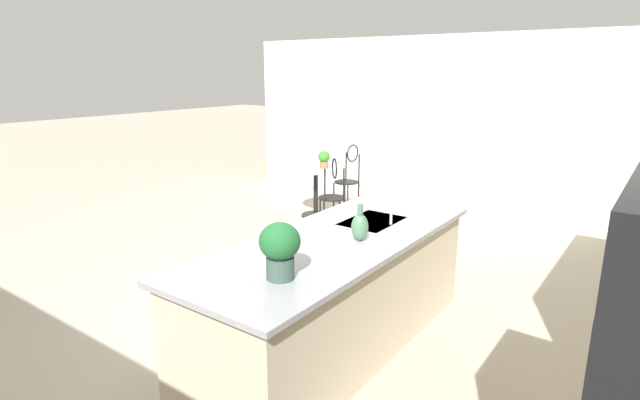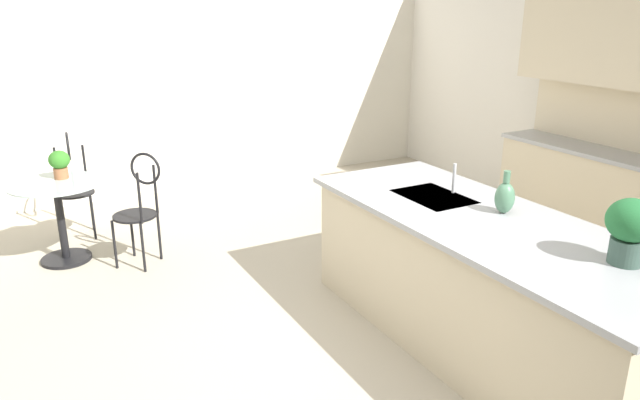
# 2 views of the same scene
# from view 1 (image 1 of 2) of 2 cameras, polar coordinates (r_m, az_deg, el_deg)

# --- Properties ---
(ground_plane) EXTENTS (40.00, 40.00, 0.00)m
(ground_plane) POSITION_cam_1_polar(r_m,az_deg,el_deg) (4.93, -4.60, -11.62)
(ground_plane) COLOR #B2A893
(wall_left_window) EXTENTS (0.12, 7.80, 2.70)m
(wall_left_window) POSITION_cam_1_polar(r_m,az_deg,el_deg) (8.18, 15.10, 8.35)
(wall_left_window) COLOR silver
(wall_left_window) RESTS_ON ground
(kitchen_island) EXTENTS (2.80, 1.06, 0.92)m
(kitchen_island) POSITION_cam_1_polar(r_m,az_deg,el_deg) (4.05, 1.83, -10.42)
(kitchen_island) COLOR beige
(kitchen_island) RESTS_ON ground
(bistro_table) EXTENTS (0.80, 0.80, 0.74)m
(bistro_table) POSITION_cam_1_polar(r_m,az_deg,el_deg) (7.55, -0.49, 1.40)
(bistro_table) COLOR black
(bistro_table) RESTS_ON ground
(chair_near_window) EXTENTS (0.50, 0.41, 1.04)m
(chair_near_window) POSITION_cam_1_polar(r_m,az_deg,el_deg) (7.91, 3.30, 2.93)
(chair_near_window) COLOR black
(chair_near_window) RESTS_ON ground
(chair_by_island) EXTENTS (0.54, 0.54, 1.04)m
(chair_by_island) POSITION_cam_1_polar(r_m,az_deg,el_deg) (6.83, 1.48, 1.06)
(chair_by_island) COLOR black
(chair_by_island) RESTS_ON ground
(sink_faucet) EXTENTS (0.02, 0.02, 0.22)m
(sink_faucet) POSITION_cam_1_polar(r_m,az_deg,el_deg) (4.21, 8.12, -1.34)
(sink_faucet) COLOR #B2B5BA
(sink_faucet) RESTS_ON kitchen_island
(potted_plant_on_table) EXTENTS (0.18, 0.18, 0.26)m
(potted_plant_on_table) POSITION_cam_1_polar(r_m,az_deg,el_deg) (7.52, 0.46, 4.77)
(potted_plant_on_table) COLOR #9E603D
(potted_plant_on_table) RESTS_ON bistro_table
(potted_plant_counter_far) EXTENTS (0.26, 0.26, 0.36)m
(potted_plant_counter_far) POSITION_cam_1_polar(r_m,az_deg,el_deg) (3.08, -4.60, -5.38)
(potted_plant_counter_far) COLOR #385147
(potted_plant_counter_far) RESTS_ON kitchen_island
(vase_on_counter) EXTENTS (0.13, 0.13, 0.29)m
(vase_on_counter) POSITION_cam_1_polar(r_m,az_deg,el_deg) (3.79, 4.56, -3.04)
(vase_on_counter) COLOR #4C7A5B
(vase_on_counter) RESTS_ON kitchen_island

